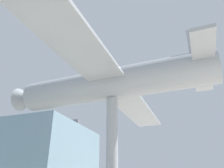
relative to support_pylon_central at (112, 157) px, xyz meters
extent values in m
cube|color=#7593A3|center=(8.97, 12.61, 0.65)|extent=(10.05, 12.22, 7.62)
cube|color=slate|center=(8.97, 12.61, 4.76)|extent=(0.36, 11.61, 0.60)
cylinder|color=#999EA3|center=(0.00, 0.00, 0.00)|extent=(0.61, 0.61, 6.32)
cylinder|color=#93999E|center=(0.00, 0.00, 4.07)|extent=(2.27, 11.43, 1.82)
cube|color=#93999E|center=(0.00, 0.00, 4.07)|extent=(19.85, 2.90, 0.18)
cube|color=#93999E|center=(-0.20, -5.00, 4.21)|extent=(6.36, 1.25, 0.18)
cube|color=#93999E|center=(-0.20, -5.00, 5.41)|extent=(0.22, 1.11, 2.31)
cone|color=#93999E|center=(0.25, 6.25, 4.07)|extent=(1.59, 1.20, 1.55)
sphere|color=black|center=(0.28, 7.00, 4.07)|extent=(0.44, 0.44, 0.44)
camera|label=1|loc=(-10.80, -3.78, -1.37)|focal=35.00mm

